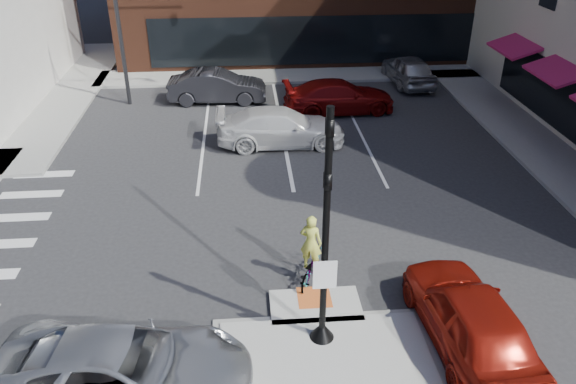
{
  "coord_description": "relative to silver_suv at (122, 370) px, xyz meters",
  "views": [
    {
      "loc": [
        -1.68,
        -9.85,
        9.92
      ],
      "look_at": [
        -0.5,
        4.42,
        2.0
      ],
      "focal_mm": 35.0,
      "sensor_mm": 36.0,
      "label": 1
    }
  ],
  "objects": [
    {
      "name": "ground",
      "position": [
        4.5,
        0.95,
        -0.77
      ],
      "size": [
        120.0,
        120.0,
        0.0
      ],
      "primitive_type": "plane",
      "color": "#28282B",
      "rests_on": "ground"
    },
    {
      "name": "refuge_island",
      "position": [
        4.5,
        0.69,
        -0.72
      ],
      "size": [
        5.4,
        4.65,
        0.13
      ],
      "color": "gray",
      "rests_on": "ground"
    },
    {
      "name": "sidewalk_e",
      "position": [
        15.3,
        10.95,
        -0.7
      ],
      "size": [
        3.0,
        24.0,
        0.15
      ],
      "primitive_type": "cube",
      "color": "gray",
      "rests_on": "ground"
    },
    {
      "name": "sidewalk_n",
      "position": [
        7.5,
        22.95,
        -0.7
      ],
      "size": [
        26.0,
        3.0,
        0.15
      ],
      "primitive_type": "cube",
      "color": "gray",
      "rests_on": "ground"
    },
    {
      "name": "signal_pole",
      "position": [
        4.5,
        1.34,
        1.58
      ],
      "size": [
        0.6,
        0.6,
        5.98
      ],
      "color": "black",
      "rests_on": "refuge_island"
    },
    {
      "name": "silver_suv",
      "position": [
        0.0,
        0.0,
        0.0
      ],
      "size": [
        5.81,
        3.16,
        1.55
      ],
      "primitive_type": "imported",
      "rotation": [
        0.0,
        0.0,
        1.46
      ],
      "color": "#B2B5BA",
      "rests_on": "ground"
    },
    {
      "name": "red_sedan",
      "position": [
        8.0,
        0.95,
        0.06
      ],
      "size": [
        2.31,
        5.04,
        1.67
      ],
      "primitive_type": "imported",
      "rotation": [
        0.0,
        0.0,
        3.21
      ],
      "color": "maroon",
      "rests_on": "ground"
    },
    {
      "name": "white_pickup",
      "position": [
        4.35,
        13.27,
        0.02
      ],
      "size": [
        5.44,
        2.22,
        1.58
      ],
      "primitive_type": "imported",
      "rotation": [
        0.0,
        0.0,
        1.57
      ],
      "color": "silver",
      "rests_on": "ground"
    },
    {
      "name": "bg_car_dark",
      "position": [
        1.49,
        18.89,
        0.04
      ],
      "size": [
        5.03,
        1.97,
        1.63
      ],
      "primitive_type": "imported",
      "rotation": [
        0.0,
        0.0,
        1.52
      ],
      "color": "#242429",
      "rests_on": "ground"
    },
    {
      "name": "bg_car_silver",
      "position": [
        11.98,
        20.94,
        0.04
      ],
      "size": [
        2.28,
        4.92,
        1.63
      ],
      "primitive_type": "imported",
      "rotation": [
        0.0,
        0.0,
        3.22
      ],
      "color": "#A7A8AE",
      "rests_on": "ground"
    },
    {
      "name": "bg_car_red",
      "position": [
        7.46,
        16.95,
        0.01
      ],
      "size": [
        5.58,
        2.68,
        1.57
      ],
      "primitive_type": "imported",
      "rotation": [
        0.0,
        0.0,
        1.66
      ],
      "color": "maroon",
      "rests_on": "ground"
    },
    {
      "name": "cyclist",
      "position": [
        4.49,
        3.75,
        -0.06
      ],
      "size": [
        1.19,
        1.77,
        2.13
      ],
      "rotation": [
        0.0,
        0.0,
        2.74
      ],
      "color": "#3F3F44",
      "rests_on": "ground"
    }
  ]
}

